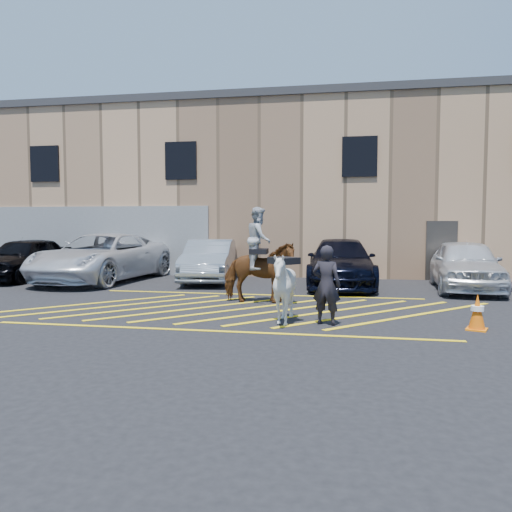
% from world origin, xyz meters
% --- Properties ---
extents(ground, '(90.00, 90.00, 0.00)m').
position_xyz_m(ground, '(0.00, 0.00, 0.00)').
color(ground, black).
rests_on(ground, ground).
extents(car_black_suv, '(1.97, 4.70, 1.59)m').
position_xyz_m(car_black_suv, '(-9.32, 4.48, 0.79)').
color(car_black_suv, black).
rests_on(car_black_suv, ground).
extents(car_white_pickup, '(3.50, 6.53, 1.74)m').
position_xyz_m(car_white_pickup, '(-6.19, 4.51, 0.87)').
color(car_white_pickup, silver).
rests_on(car_white_pickup, ground).
extents(car_silver_sedan, '(2.21, 4.79, 1.52)m').
position_xyz_m(car_silver_sedan, '(-2.31, 5.12, 0.76)').
color(car_silver_sedan, '#959CA3').
rests_on(car_silver_sedan, ground).
extents(car_blue_suv, '(2.39, 5.47, 1.57)m').
position_xyz_m(car_blue_suv, '(2.38, 4.81, 0.78)').
color(car_blue_suv, black).
rests_on(car_blue_suv, ground).
extents(car_white_suv, '(2.25, 4.88, 1.62)m').
position_xyz_m(car_white_suv, '(6.29, 4.44, 0.81)').
color(car_white_suv, silver).
rests_on(car_white_suv, ground).
extents(handler, '(0.70, 0.55, 1.69)m').
position_xyz_m(handler, '(2.17, -1.74, 0.84)').
color(handler, black).
rests_on(handler, ground).
extents(warehouse, '(32.42, 10.20, 7.30)m').
position_xyz_m(warehouse, '(-0.01, 11.99, 3.65)').
color(warehouse, tan).
rests_on(warehouse, ground).
extents(hatching_zone, '(12.60, 5.12, 0.01)m').
position_xyz_m(hatching_zone, '(-0.00, -0.30, 0.01)').
color(hatching_zone, yellow).
rests_on(hatching_zone, ground).
extents(mounted_bay, '(1.98, 0.98, 2.56)m').
position_xyz_m(mounted_bay, '(0.28, 0.76, 1.03)').
color(mounted_bay, brown).
rests_on(mounted_bay, ground).
extents(saddled_white, '(1.84, 1.85, 1.52)m').
position_xyz_m(saddled_white, '(1.27, -1.80, 0.77)').
color(saddled_white, silver).
rests_on(saddled_white, ground).
extents(traffic_cone, '(0.49, 0.49, 0.73)m').
position_xyz_m(traffic_cone, '(5.18, -1.73, 0.37)').
color(traffic_cone, orange).
rests_on(traffic_cone, ground).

